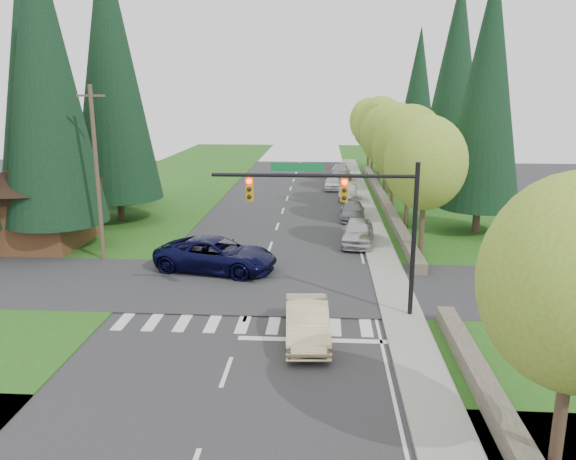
# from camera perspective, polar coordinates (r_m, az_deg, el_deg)

# --- Properties ---
(ground) EXTENTS (120.00, 120.00, 0.00)m
(ground) POSITION_cam_1_polar(r_m,az_deg,el_deg) (21.41, -5.82, -12.88)
(ground) COLOR #28282B
(ground) RESTS_ON ground
(grass_east) EXTENTS (14.00, 110.00, 0.06)m
(grass_east) POSITION_cam_1_polar(r_m,az_deg,el_deg) (41.16, 17.14, -0.20)
(grass_east) COLOR #2A4B14
(grass_east) RESTS_ON ground
(grass_west) EXTENTS (14.00, 110.00, 0.06)m
(grass_west) POSITION_cam_1_polar(r_m,az_deg,el_deg) (43.20, -18.65, 0.34)
(grass_west) COLOR #2A4B14
(grass_west) RESTS_ON ground
(cross_street) EXTENTS (120.00, 8.00, 0.10)m
(cross_street) POSITION_cam_1_polar(r_m,az_deg,el_deg) (28.70, -3.22, -5.71)
(cross_street) COLOR #28282B
(cross_street) RESTS_ON ground
(sidewalk_east) EXTENTS (1.80, 80.00, 0.13)m
(sidewalk_east) POSITION_cam_1_polar(r_m,az_deg,el_deg) (42.09, 8.43, 0.63)
(sidewalk_east) COLOR gray
(sidewalk_east) RESTS_ON ground
(curb_east) EXTENTS (0.20, 80.00, 0.13)m
(curb_east) POSITION_cam_1_polar(r_m,az_deg,el_deg) (42.03, 7.27, 0.65)
(curb_east) COLOR gray
(curb_east) RESTS_ON ground
(stone_wall_south) EXTENTS (0.70, 14.00, 0.70)m
(stone_wall_south) POSITION_cam_1_polar(r_m,az_deg,el_deg) (19.10, 20.00, -16.07)
(stone_wall_south) COLOR #4C4438
(stone_wall_south) RESTS_ON ground
(stone_wall_north) EXTENTS (0.70, 40.00, 0.70)m
(stone_wall_north) POSITION_cam_1_polar(r_m,az_deg,el_deg) (49.99, 9.66, 3.02)
(stone_wall_north) COLOR #4C4438
(stone_wall_north) RESTS_ON ground
(traffic_signal) EXTENTS (8.70, 0.37, 6.80)m
(traffic_signal) POSITION_cam_1_polar(r_m,az_deg,el_deg) (23.81, 6.11, 2.59)
(traffic_signal) COLOR black
(traffic_signal) RESTS_ON ground
(brown_building) EXTENTS (8.40, 8.40, 5.40)m
(brown_building) POSITION_cam_1_polar(r_m,az_deg,el_deg) (39.02, -24.46, 3.09)
(brown_building) COLOR #4C2D19
(brown_building) RESTS_ON ground
(utility_pole) EXTENTS (1.60, 0.24, 10.00)m
(utility_pole) POSITION_cam_1_polar(r_m,az_deg,el_deg) (33.69, -18.85, 5.52)
(utility_pole) COLOR #473828
(utility_pole) RESTS_ON ground
(decid_tree_0) EXTENTS (4.80, 4.80, 8.37)m
(decid_tree_0) POSITION_cam_1_polar(r_m,az_deg,el_deg) (33.60, 13.79, 6.63)
(decid_tree_0) COLOR #38281C
(decid_tree_0) RESTS_ON ground
(decid_tree_1) EXTENTS (5.20, 5.20, 8.80)m
(decid_tree_1) POSITION_cam_1_polar(r_m,az_deg,el_deg) (40.46, 12.25, 8.17)
(decid_tree_1) COLOR #38281C
(decid_tree_1) RESTS_ON ground
(decid_tree_2) EXTENTS (5.00, 5.00, 8.82)m
(decid_tree_2) POSITION_cam_1_polar(r_m,az_deg,el_deg) (47.34, 10.79, 9.19)
(decid_tree_2) COLOR #38281C
(decid_tree_2) RESTS_ON ground
(decid_tree_3) EXTENTS (5.00, 5.00, 8.55)m
(decid_tree_3) POSITION_cam_1_polar(r_m,az_deg,el_deg) (54.30, 9.99, 9.52)
(decid_tree_3) COLOR #38281C
(decid_tree_3) RESTS_ON ground
(decid_tree_4) EXTENTS (5.40, 5.40, 9.18)m
(decid_tree_4) POSITION_cam_1_polar(r_m,az_deg,el_deg) (61.23, 9.40, 10.39)
(decid_tree_4) COLOR #38281C
(decid_tree_4) RESTS_ON ground
(decid_tree_5) EXTENTS (4.80, 4.80, 8.30)m
(decid_tree_5) POSITION_cam_1_polar(r_m,az_deg,el_deg) (68.20, 8.64, 10.32)
(decid_tree_5) COLOR #38281C
(decid_tree_5) RESTS_ON ground
(decid_tree_6) EXTENTS (5.20, 5.20, 8.86)m
(decid_tree_6) POSITION_cam_1_polar(r_m,az_deg,el_deg) (75.16, 8.28, 10.90)
(decid_tree_6) COLOR #38281C
(decid_tree_6) RESTS_ON ground
(conifer_w_a) EXTENTS (6.12, 6.12, 19.80)m
(conifer_w_a) POSITION_cam_1_polar(r_m,az_deg,el_deg) (36.69, -23.58, 14.62)
(conifer_w_a) COLOR #38281C
(conifer_w_a) RESTS_ON ground
(conifer_w_b) EXTENTS (5.44, 5.44, 17.80)m
(conifer_w_b) POSITION_cam_1_polar(r_m,az_deg,el_deg) (41.59, -24.70, 12.91)
(conifer_w_b) COLOR #38281C
(conifer_w_b) RESTS_ON ground
(conifer_w_c) EXTENTS (6.46, 6.46, 20.80)m
(conifer_w_c) POSITION_cam_1_polar(r_m,az_deg,el_deg) (43.65, -17.56, 15.48)
(conifer_w_c) COLOR #38281C
(conifer_w_c) RESTS_ON ground
(conifer_w_e) EXTENTS (5.78, 5.78, 18.80)m
(conifer_w_e) POSITION_cam_1_polar(r_m,az_deg,el_deg) (49.94, -17.18, 14.08)
(conifer_w_e) COLOR #38281C
(conifer_w_e) RESTS_ON ground
(conifer_e_a) EXTENTS (5.44, 5.44, 17.80)m
(conifer_e_a) POSITION_cam_1_polar(r_m,az_deg,el_deg) (40.28, 19.57, 13.37)
(conifer_e_a) COLOR #38281C
(conifer_e_a) RESTS_ON ground
(conifer_e_b) EXTENTS (6.12, 6.12, 19.80)m
(conifer_e_b) POSITION_cam_1_polar(r_m,az_deg,el_deg) (54.12, 16.66, 14.59)
(conifer_e_b) COLOR #38281C
(conifer_e_b) RESTS_ON ground
(conifer_e_c) EXTENTS (5.10, 5.10, 16.80)m
(conifer_e_c) POSITION_cam_1_polar(r_m,az_deg,el_deg) (67.68, 13.08, 13.28)
(conifer_e_c) COLOR #38281C
(conifer_e_c) RESTS_ON ground
(sedan_champagne) EXTENTS (1.96, 4.85, 1.57)m
(sedan_champagne) POSITION_cam_1_polar(r_m,az_deg,el_deg) (22.44, 1.94, -9.31)
(sedan_champagne) COLOR beige
(sedan_champagne) RESTS_ON ground
(suv_navy) EXTENTS (7.15, 4.46, 1.84)m
(suv_navy) POSITION_cam_1_polar(r_m,az_deg,el_deg) (30.99, -7.28, -2.52)
(suv_navy) COLOR black
(suv_navy) RESTS_ON ground
(parked_car_a) EXTENTS (2.44, 5.03, 1.65)m
(parked_car_a) POSITION_cam_1_polar(r_m,az_deg,el_deg) (36.39, 7.13, -0.19)
(parked_car_a) COLOR silver
(parked_car_a) RESTS_ON ground
(parked_car_b) EXTENTS (2.01, 4.56, 1.30)m
(parked_car_b) POSITION_cam_1_polar(r_m,az_deg,el_deg) (43.59, 6.57, 1.94)
(parked_car_b) COLOR slate
(parked_car_b) RESTS_ON ground
(parked_car_c) EXTENTS (1.87, 4.28, 1.37)m
(parked_car_c) POSITION_cam_1_polar(r_m,az_deg,el_deg) (51.61, 6.14, 3.86)
(parked_car_c) COLOR #AEAFB3
(parked_car_c) RESTS_ON ground
(parked_car_d) EXTENTS (1.76, 4.19, 1.41)m
(parked_car_d) POSITION_cam_1_polar(r_m,az_deg,el_deg) (56.86, 4.59, 4.84)
(parked_car_d) COLOR white
(parked_car_d) RESTS_ON ground
(parked_car_e) EXTENTS (2.32, 5.35, 1.53)m
(parked_car_e) POSITION_cam_1_polar(r_m,az_deg,el_deg) (63.70, 5.39, 5.85)
(parked_car_e) COLOR #A1A1A5
(parked_car_e) RESTS_ON ground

